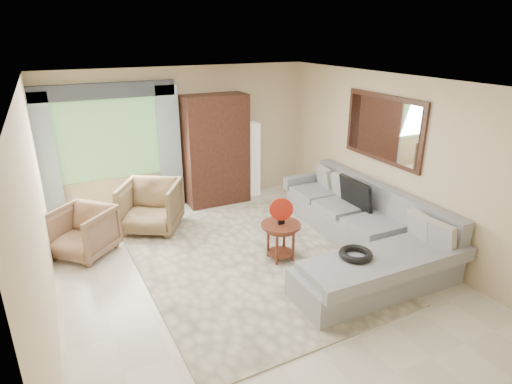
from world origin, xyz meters
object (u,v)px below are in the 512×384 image
sectional_sofa (362,235)px  armchair_right (151,206)px  tv_screen (355,194)px  armchair_left (82,232)px  floor_lamp (252,159)px  potted_plant (65,214)px  armoire (216,150)px  coffee_table (281,241)px

sectional_sofa → armchair_right: sectional_sofa is taller
tv_screen → armchair_right: 3.39m
armchair_left → floor_lamp: bearing=65.3°
sectional_sofa → floor_lamp: size_ratio=2.31×
armchair_right → potted_plant: armchair_right is taller
armoire → floor_lamp: armoire is taller
sectional_sofa → armchair_left: 4.20m
sectional_sofa → armchair_left: sectional_sofa is taller
sectional_sofa → floor_lamp: floor_lamp is taller
tv_screen → armchair_right: bearing=151.3°
tv_screen → coffee_table: 1.58m
armchair_right → armoire: bearing=56.5°
tv_screen → floor_lamp: size_ratio=0.49×
sectional_sofa → potted_plant: bearing=144.2°
coffee_table → armchair_right: size_ratio=0.62×
potted_plant → floor_lamp: size_ratio=0.33×
armoire → armchair_left: bearing=-156.1°
coffee_table → potted_plant: (-2.78, 2.59, -0.06)m
tv_screen → potted_plant: 4.91m
armchair_right → armoire: 1.75m
armchair_right → potted_plant: bearing=-178.8°
coffee_table → armoire: armoire is taller
armchair_right → coffee_table: bearing=-21.6°
potted_plant → sectional_sofa: bearing=-35.8°
armchair_left → armchair_right: (1.12, 0.42, 0.05)m
armchair_left → floor_lamp: (3.39, 1.21, 0.38)m
tv_screen → armchair_left: (-4.09, 1.20, -0.35)m
tv_screen → coffee_table: size_ratio=1.28×
coffee_table → armchair_right: bearing=128.3°
armoire → floor_lamp: 0.86m
potted_plant → floor_lamp: floor_lamp is taller
armchair_left → armchair_right: armchair_right is taller
sectional_sofa → armoire: bearing=113.1°
armchair_right → sectional_sofa: bearing=-8.7°
potted_plant → armoire: (2.79, -0.00, 0.80)m
floor_lamp → sectional_sofa: bearing=-81.7°
armchair_left → potted_plant: armchair_left is taller
tv_screen → coffee_table: tv_screen is taller
sectional_sofa → armchair_left: (-3.82, 1.75, 0.09)m
potted_plant → armchair_left: bearing=-80.4°
coffee_table → floor_lamp: (0.80, 2.64, 0.45)m
sectional_sofa → potted_plant: sectional_sofa is taller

